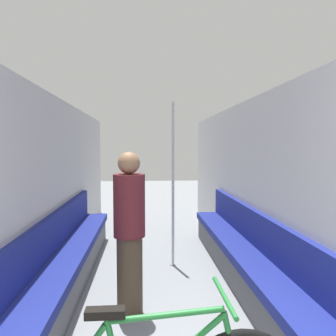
{
  "coord_description": "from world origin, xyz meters",
  "views": [
    {
      "loc": [
        -0.15,
        -0.56,
        1.6
      ],
      "look_at": [
        0.02,
        1.68,
        1.46
      ],
      "focal_mm": 35.0,
      "sensor_mm": 36.0,
      "label": 1
    }
  ],
  "objects_px": {
    "bench_seat_row_left": "(64,266)",
    "bench_seat_row_right": "(247,262)",
    "passenger_standing": "(129,231)",
    "grab_pole_near": "(173,187)"
  },
  "relations": [
    {
      "from": "bench_seat_row_right",
      "to": "passenger_standing",
      "type": "distance_m",
      "value": 1.5
    },
    {
      "from": "bench_seat_row_right",
      "to": "grab_pole_near",
      "type": "bearing_deg",
      "value": 136.36
    },
    {
      "from": "bench_seat_row_left",
      "to": "passenger_standing",
      "type": "xyz_separation_m",
      "value": [
        0.74,
        -0.51,
        0.51
      ]
    },
    {
      "from": "bench_seat_row_right",
      "to": "passenger_standing",
      "type": "bearing_deg",
      "value": -158.74
    },
    {
      "from": "bench_seat_row_left",
      "to": "passenger_standing",
      "type": "distance_m",
      "value": 1.03
    },
    {
      "from": "passenger_standing",
      "to": "bench_seat_row_left",
      "type": "bearing_deg",
      "value": 66.02
    },
    {
      "from": "grab_pole_near",
      "to": "bench_seat_row_right",
      "type": "bearing_deg",
      "value": -43.64
    },
    {
      "from": "bench_seat_row_left",
      "to": "bench_seat_row_right",
      "type": "bearing_deg",
      "value": 0.0
    },
    {
      "from": "bench_seat_row_right",
      "to": "grab_pole_near",
      "type": "xyz_separation_m",
      "value": [
        -0.78,
        0.75,
        0.78
      ]
    },
    {
      "from": "bench_seat_row_left",
      "to": "bench_seat_row_right",
      "type": "height_order",
      "value": "same"
    }
  ]
}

